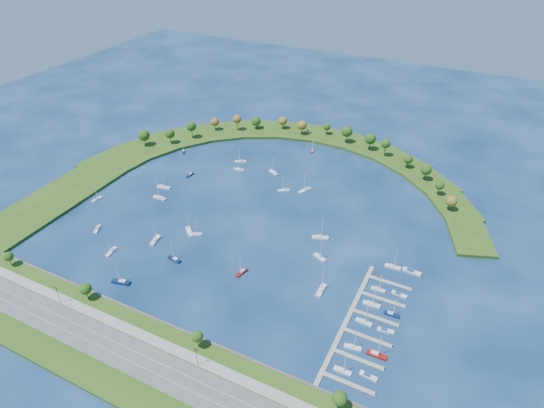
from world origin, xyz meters
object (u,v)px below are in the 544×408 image
at_px(moored_boat_14, 190,231).
at_px(docked_boat_4, 364,322).
at_px(moored_boat_2, 274,172).
at_px(moored_boat_3, 196,234).
at_px(docked_boat_1, 368,376).
at_px(moored_boat_13, 111,251).
at_px(docked_boat_8, 378,289).
at_px(moored_boat_18, 121,282).
at_px(moored_boat_8, 164,187).
at_px(moored_boat_19, 320,237).
at_px(docked_boat_5, 385,330).
at_px(harbor_tower, 309,131).
at_px(docked_boat_0, 342,370).
at_px(docked_boat_3, 376,354).
at_px(moored_boat_10, 241,161).
at_px(moored_boat_16, 239,169).
at_px(moored_boat_5, 183,151).
at_px(docked_boat_11, 412,271).
at_px(moored_boat_1, 305,190).
at_px(moored_boat_6, 190,174).
at_px(docked_boat_10, 393,266).
at_px(moored_boat_7, 97,229).
at_px(docked_boat_9, 399,294).
at_px(moored_boat_4, 174,259).
at_px(moored_boat_9, 320,257).
at_px(moored_boat_20, 160,198).
at_px(moored_boat_15, 312,150).
at_px(docked_boat_6, 371,304).
at_px(moored_boat_12, 155,240).
at_px(docked_boat_2, 353,347).
at_px(moored_boat_17, 321,290).
at_px(moored_boat_11, 284,190).
at_px(moored_boat_21, 97,199).

bearing_deg(moored_boat_14, docked_boat_4, -149.28).
distance_m(moored_boat_2, moored_boat_14, 86.08).
relative_size(moored_boat_2, moored_boat_3, 1.11).
bearing_deg(moored_boat_2, docked_boat_1, 156.54).
bearing_deg(moored_boat_13, docked_boat_8, 98.15).
bearing_deg(moored_boat_18, moored_boat_13, -50.63).
height_order(moored_boat_8, moored_boat_18, moored_boat_18).
distance_m(moored_boat_19, docked_boat_5, 73.00).
bearing_deg(harbor_tower, moored_boat_13, -102.09).
bearing_deg(moored_boat_14, docked_boat_0, -162.94).
relative_size(moored_boat_19, docked_boat_3, 1.07).
xyz_separation_m(moored_boat_10, moored_boat_19, (87.24, -59.10, 0.06)).
height_order(moored_boat_19, docked_boat_5, moored_boat_19).
height_order(moored_boat_16, moored_boat_18, moored_boat_18).
distance_m(moored_boat_5, docked_boat_11, 198.08).
height_order(moored_boat_1, docked_boat_8, moored_boat_1).
relative_size(moored_boat_13, docked_boat_3, 0.93).
xyz_separation_m(moored_boat_6, docked_boat_10, (154.11, -32.03, 0.05)).
distance_m(moored_boat_18, moored_boat_19, 112.33).
relative_size(moored_boat_1, moored_boat_16, 1.28).
distance_m(moored_boat_7, docked_boat_10, 172.92).
relative_size(moored_boat_2, moored_boat_14, 0.89).
relative_size(moored_boat_18, docked_boat_0, 1.29).
bearing_deg(harbor_tower, moored_boat_1, -68.59).
xyz_separation_m(moored_boat_6, docked_boat_9, (162.19, -50.82, -0.29)).
bearing_deg(moored_boat_4, harbor_tower, -83.28).
distance_m(harbor_tower, docked_boat_8, 181.43).
height_order(moored_boat_14, docked_boat_1, moored_boat_14).
bearing_deg(docked_boat_4, moored_boat_2, 135.98).
distance_m(docked_boat_1, docked_boat_4, 29.27).
relative_size(moored_boat_9, moored_boat_20, 0.89).
relative_size(moored_boat_15, moored_boat_18, 0.64).
bearing_deg(docked_boat_6, moored_boat_7, -179.43).
xyz_separation_m(moored_boat_1, moored_boat_12, (-56.20, -88.66, -0.00)).
relative_size(docked_boat_1, docked_boat_5, 1.01).
distance_m(harbor_tower, moored_boat_18, 205.49).
relative_size(moored_boat_10, docked_boat_2, 1.07).
xyz_separation_m(moored_boat_5, docked_boat_10, (179.27, -59.32, 0.05)).
relative_size(docked_boat_0, docked_boat_6, 0.91).
bearing_deg(moored_boat_18, docked_boat_8, -169.12).
relative_size(moored_boat_1, moored_boat_19, 0.98).
xyz_separation_m(moored_boat_3, moored_boat_17, (83.17, -10.14, 0.09)).
height_order(docked_boat_5, docked_boat_8, docked_boat_8).
bearing_deg(moored_boat_11, moored_boat_18, 35.94).
distance_m(moored_boat_2, moored_boat_18, 137.69).
bearing_deg(moored_boat_7, moored_boat_4, 63.77).
bearing_deg(docked_boat_6, moored_boat_10, 138.74).
distance_m(moored_boat_9, docked_boat_8, 37.02).
xyz_separation_m(harbor_tower, moored_boat_21, (-86.42, -151.67, -3.34)).
height_order(moored_boat_19, docked_boat_4, moored_boat_19).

